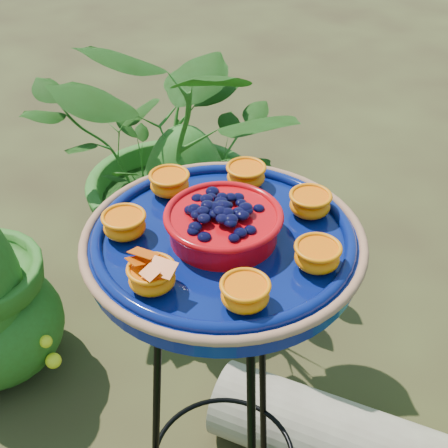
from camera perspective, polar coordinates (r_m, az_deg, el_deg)
The scene contains 4 objects.
tripod_stand at distance 1.23m, azimuth -0.04°, elevation -14.98°, with size 0.35×0.35×0.84m.
feeder_dish at distance 0.97m, azimuth -0.05°, elevation -1.31°, with size 0.49×0.49×0.10m.
driftwood_log at distance 1.69m, azimuth 9.62°, elevation -18.54°, with size 0.20×0.20×0.60m, color tan.
shrub_back_left at distance 1.97m, azimuth -3.64°, elevation 5.85°, with size 0.84×0.73×0.94m, color #275215.
Camera 1 is at (0.70, -0.55, 1.47)m, focal length 50.00 mm.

